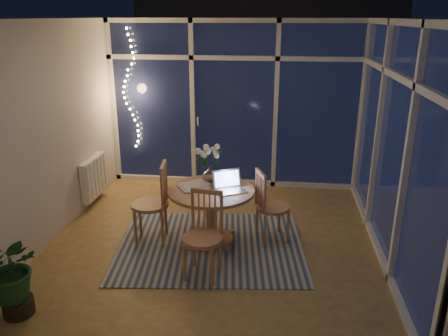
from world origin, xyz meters
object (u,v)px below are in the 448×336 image
Objects in this scene: chair_front at (202,236)px; laptop at (230,181)px; chair_left at (150,203)px; potted_plant at (13,278)px; dining_table at (211,216)px; chair_right at (273,206)px; flower_vase at (210,173)px.

laptop is (0.21, 0.71, 0.35)m from chair_front.
chair_left reaches higher than potted_plant.
potted_plant reaches higher than dining_table.
dining_table is 0.75m from chair_right.
chair_front reaches higher than potted_plant.
chair_right is at bearing 90.58° from chair_left.
chair_left is 4.84× the size of flower_vase.
laptop is 0.45× the size of potted_plant.
laptop reaches higher than chair_right.
laptop reaches higher than potted_plant.
dining_table is 3.02× the size of laptop.
chair_front is 1.80m from potted_plant.
chair_right is (1.47, 0.21, -0.05)m from chair_left.
chair_left is 1.02m from laptop.
laptop is (-0.50, -0.19, 0.36)m from chair_right.
chair_front is at bearing -88.31° from dining_table.
flower_vase is (-0.28, 0.29, -0.02)m from laptop.
chair_left is 3.00× the size of laptop.
chair_right is 1.14m from chair_front.
chair_left is 0.81m from flower_vase.
flower_vase is (-0.08, 1.00, 0.33)m from chair_front.
chair_right is (0.73, 0.15, 0.11)m from dining_table.
chair_left reaches higher than chair_right.
potted_plant is at bearing -129.64° from flower_vase.
dining_table is 1.11× the size of chair_right.
chair_front is 0.82m from laptop.
laptop is at bearing 89.86° from chair_right.
chair_front reaches higher than chair_right.
flower_vase reaches higher than potted_plant.
laptop is at bearing -45.55° from flower_vase.
chair_front and laptop have the same top height.
chair_front is at bearing 40.35° from chair_left.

